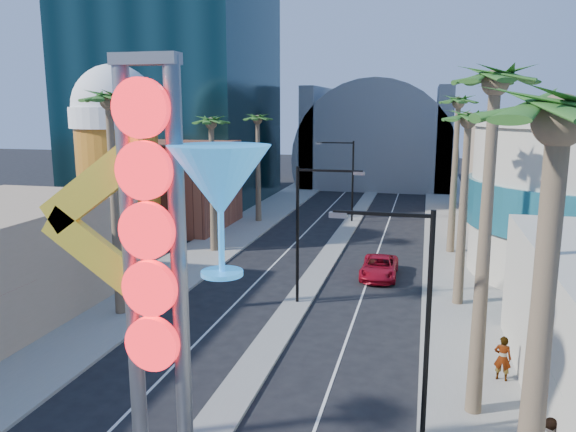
% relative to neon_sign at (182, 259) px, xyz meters
% --- Properties ---
extents(sidewalk_west, '(5.00, 100.00, 0.15)m').
position_rel_neon_sign_xyz_m(sidewalk_west, '(-10.32, 32.04, -7.23)').
color(sidewalk_west, gray).
rests_on(sidewalk_west, ground).
extents(sidewalk_east, '(5.00, 100.00, 0.15)m').
position_rel_neon_sign_xyz_m(sidewalk_east, '(8.68, 32.04, -7.23)').
color(sidewalk_east, gray).
rests_on(sidewalk_east, ground).
extents(median, '(1.60, 84.00, 0.15)m').
position_rel_neon_sign_xyz_m(median, '(-0.82, 35.04, -7.23)').
color(median, gray).
rests_on(median, ground).
extents(brick_filler_west, '(10.00, 10.00, 8.00)m').
position_rel_neon_sign_xyz_m(brick_filler_west, '(-16.82, 35.04, -3.31)').
color(brick_filler_west, brown).
rests_on(brick_filler_west, ground).
extents(filler_east, '(10.00, 20.00, 10.00)m').
position_rel_neon_sign_xyz_m(filler_east, '(15.18, 45.04, -2.31)').
color(filler_east, tan).
rests_on(filler_east, ground).
extents(beer_mug, '(7.00, 7.00, 14.50)m').
position_rel_neon_sign_xyz_m(beer_mug, '(-17.82, 27.04, 0.54)').
color(beer_mug, '#C6671A').
rests_on(beer_mug, ground).
extents(canopy, '(22.00, 16.00, 22.00)m').
position_rel_neon_sign_xyz_m(canopy, '(-0.82, 69.04, -3.00)').
color(canopy, slate).
rests_on(canopy, ground).
extents(neon_sign, '(6.53, 2.60, 12.55)m').
position_rel_neon_sign_xyz_m(neon_sign, '(0.00, 0.00, 0.00)').
color(neon_sign, gray).
rests_on(neon_sign, ground).
extents(streetlight_0, '(3.79, 0.25, 8.00)m').
position_rel_neon_sign_xyz_m(streetlight_0, '(-0.27, 17.04, -2.43)').
color(streetlight_0, black).
rests_on(streetlight_0, ground).
extents(streetlight_1, '(3.79, 0.25, 8.00)m').
position_rel_neon_sign_xyz_m(streetlight_1, '(-1.36, 41.04, -2.43)').
color(streetlight_1, black).
rests_on(streetlight_1, ground).
extents(streetlight_2, '(3.45, 0.25, 8.00)m').
position_rel_neon_sign_xyz_m(streetlight_2, '(5.91, 5.04, -2.47)').
color(streetlight_2, black).
rests_on(streetlight_2, ground).
extents(palm_1, '(2.40, 2.40, 12.70)m').
position_rel_neon_sign_xyz_m(palm_1, '(-9.82, 13.04, 3.52)').
color(palm_1, brown).
rests_on(palm_1, ground).
extents(palm_2, '(2.40, 2.40, 11.20)m').
position_rel_neon_sign_xyz_m(palm_2, '(-9.82, 27.04, 2.17)').
color(palm_2, brown).
rests_on(palm_2, ground).
extents(palm_3, '(2.40, 2.40, 11.20)m').
position_rel_neon_sign_xyz_m(palm_3, '(-9.82, 39.04, 2.17)').
color(palm_3, brown).
rests_on(palm_3, ground).
extents(palm_4, '(2.40, 2.40, 12.20)m').
position_rel_neon_sign_xyz_m(palm_4, '(8.18, -2.96, 3.07)').
color(palm_4, brown).
rests_on(palm_4, ground).
extents(palm_5, '(2.40, 2.40, 13.20)m').
position_rel_neon_sign_xyz_m(palm_5, '(8.18, 7.04, 3.96)').
color(palm_5, brown).
rests_on(palm_5, ground).
extents(palm_6, '(2.40, 2.40, 11.70)m').
position_rel_neon_sign_xyz_m(palm_6, '(8.18, 19.04, 2.62)').
color(palm_6, brown).
rests_on(palm_6, ground).
extents(palm_7, '(2.40, 2.40, 12.70)m').
position_rel_neon_sign_xyz_m(palm_7, '(8.18, 31.04, 3.52)').
color(palm_7, brown).
rests_on(palm_7, ground).
extents(red_pickup, '(2.34, 5.05, 1.40)m').
position_rel_neon_sign_xyz_m(red_pickup, '(3.34, 23.40, -6.61)').
color(red_pickup, '#AC0D20').
rests_on(red_pickup, ground).
extents(pedestrian_a, '(0.77, 0.59, 1.90)m').
position_rel_neon_sign_xyz_m(pedestrian_a, '(9.49, 9.84, -6.21)').
color(pedestrian_a, gray).
rests_on(pedestrian_a, sidewalk_east).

